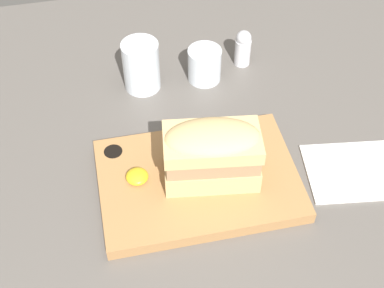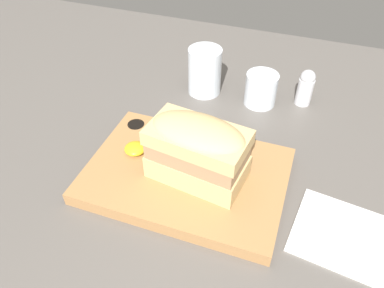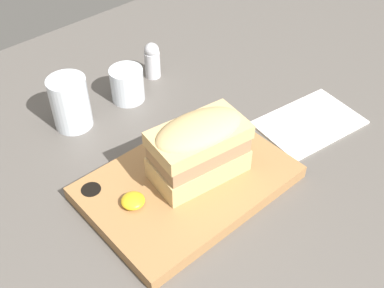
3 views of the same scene
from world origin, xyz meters
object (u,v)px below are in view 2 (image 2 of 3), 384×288
napkin (360,242)px  serving_board (186,175)px  wine_glass (261,90)px  salt_shaker (306,87)px  sandwich (198,149)px  water_glass (205,74)px

napkin → serving_board: bearing=173.6°
serving_board → wine_glass: wine_glass is taller
napkin → salt_shaker: bearing=111.1°
sandwich → wine_glass: (4.75, 25.48, -4.75)cm
wine_glass → napkin: (20.28, -28.13, -2.97)cm
water_glass → wine_glass: (11.96, -0.25, -1.07)cm
napkin → salt_shaker: (-11.95, 31.00, 3.67)cm
napkin → salt_shaker: size_ratio=2.60×
sandwich → wine_glass: 26.35cm
wine_glass → salt_shaker: (8.33, 2.87, 0.70)cm
serving_board → wine_glass: bearing=74.8°
sandwich → salt_shaker: (13.07, 28.35, -4.06)cm
wine_glass → napkin: 34.80cm
water_glass → wine_glass: size_ratio=1.48×
serving_board → water_glass: water_glass is taller
salt_shaker → sandwich: bearing=-114.8°
serving_board → napkin: size_ratio=1.59×
serving_board → water_glass: 26.07cm
serving_board → salt_shaker: 31.92cm
water_glass → salt_shaker: bearing=7.4°
serving_board → sandwich: (2.05, -0.37, 6.80)cm
napkin → sandwich: bearing=174.0°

